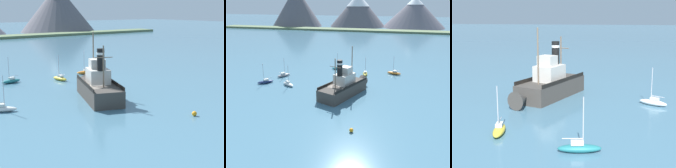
{
  "view_description": "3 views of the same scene",
  "coord_description": "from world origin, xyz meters",
  "views": [
    {
      "loc": [
        -27.52,
        -39.68,
        13.37
      ],
      "look_at": [
        2.56,
        -0.44,
        2.51
      ],
      "focal_mm": 55.0,
      "sensor_mm": 36.0,
      "label": 1
    },
    {
      "loc": [
        12.6,
        -43.75,
        18.6
      ],
      "look_at": [
        -0.19,
        3.25,
        1.71
      ],
      "focal_mm": 38.0,
      "sensor_mm": 36.0,
      "label": 2
    },
    {
      "loc": [
        -7.77,
        48.13,
        11.77
      ],
      "look_at": [
        -0.21,
        0.1,
        1.64
      ],
      "focal_mm": 55.0,
      "sensor_mm": 36.0,
      "label": 3
    }
  ],
  "objects": [
    {
      "name": "ground_plane",
      "position": [
        0.0,
        0.0,
        0.0
      ],
      "size": [
        600.0,
        600.0,
        0.0
      ],
      "primitive_type": "plane",
      "color": "#477289"
    },
    {
      "name": "old_tugboat",
      "position": [
        1.63,
        1.89,
        1.83
      ],
      "size": [
        8.37,
        14.66,
        9.9
      ],
      "color": "#423D38",
      "rests_on": "ground"
    },
    {
      "name": "mooring_buoy",
      "position": [
        6.28,
        -12.87,
        0.32
      ],
      "size": [
        0.63,
        0.63,
        0.63
      ],
      "primitive_type": "sphere",
      "color": "orange",
      "rests_on": "ground"
    },
    {
      "name": "sailboat_teal",
      "position": [
        -4.77,
        20.61,
        0.43
      ],
      "size": [
        3.93,
        1.72,
        4.9
      ],
      "color": "#23757A",
      "rests_on": "ground"
    },
    {
      "name": "sailboat_white",
      "position": [
        -12.5,
        3.89,
        0.43
      ],
      "size": [
        3.82,
        2.92,
        4.9
      ],
      "color": "white",
      "rests_on": "ground"
    },
    {
      "name": "sailboat_yellow",
      "position": [
        3.6,
        17.24,
        0.43
      ],
      "size": [
        1.71,
        3.93,
        4.9
      ],
      "color": "gold",
      "rests_on": "ground"
    },
    {
      "name": "sailboat_orange",
      "position": [
        11.09,
        19.77,
        0.43
      ],
      "size": [
        3.96,
        2.13,
        4.9
      ],
      "color": "orange",
      "rests_on": "ground"
    }
  ]
}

